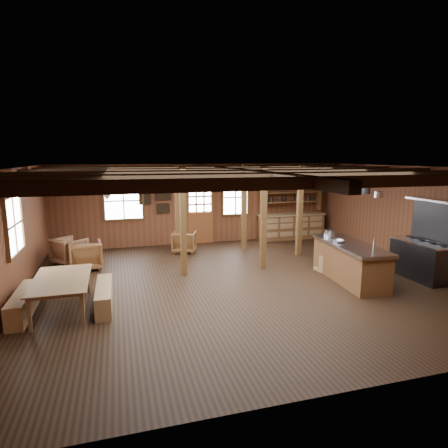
{
  "coord_description": "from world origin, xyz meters",
  "views": [
    {
      "loc": [
        -2.78,
        -8.33,
        3.05
      ],
      "look_at": [
        -0.04,
        1.27,
        1.25
      ],
      "focal_mm": 30.0,
      "sensor_mm": 36.0,
      "label": 1
    }
  ],
  "objects_px": {
    "kitchen_island": "(350,262)",
    "armchair_b": "(184,242)",
    "dining_table": "(64,294)",
    "commercial_range": "(425,253)",
    "armchair_c": "(69,251)",
    "armchair_a": "(86,255)"
  },
  "relations": [
    {
      "from": "kitchen_island",
      "to": "armchair_c",
      "type": "height_order",
      "value": "kitchen_island"
    },
    {
      "from": "kitchen_island",
      "to": "armchair_c",
      "type": "relative_size",
      "value": 3.13
    },
    {
      "from": "dining_table",
      "to": "armchair_b",
      "type": "xyz_separation_m",
      "value": [
        3.12,
        3.96,
        0.0
      ]
    },
    {
      "from": "kitchen_island",
      "to": "commercial_range",
      "type": "distance_m",
      "value": 1.99
    },
    {
      "from": "armchair_a",
      "to": "dining_table",
      "type": "bearing_deg",
      "value": 78.94
    },
    {
      "from": "armchair_b",
      "to": "armchair_c",
      "type": "relative_size",
      "value": 0.91
    },
    {
      "from": "dining_table",
      "to": "armchair_c",
      "type": "height_order",
      "value": "armchair_c"
    },
    {
      "from": "kitchen_island",
      "to": "armchair_b",
      "type": "xyz_separation_m",
      "value": [
        -3.47,
        3.89,
        -0.14
      ]
    },
    {
      "from": "kitchen_island",
      "to": "dining_table",
      "type": "xyz_separation_m",
      "value": [
        -6.59,
        -0.07,
        -0.14
      ]
    },
    {
      "from": "kitchen_island",
      "to": "armchair_b",
      "type": "relative_size",
      "value": 3.45
    },
    {
      "from": "kitchen_island",
      "to": "armchair_a",
      "type": "distance_m",
      "value": 6.97
    },
    {
      "from": "armchair_a",
      "to": "armchair_c",
      "type": "height_order",
      "value": "armchair_a"
    },
    {
      "from": "commercial_range",
      "to": "armchair_c",
      "type": "height_order",
      "value": "commercial_range"
    },
    {
      "from": "commercial_range",
      "to": "armchair_c",
      "type": "relative_size",
      "value": 2.44
    },
    {
      "from": "kitchen_island",
      "to": "dining_table",
      "type": "bearing_deg",
      "value": -174.69
    },
    {
      "from": "commercial_range",
      "to": "armchair_c",
      "type": "bearing_deg",
      "value": 156.21
    },
    {
      "from": "dining_table",
      "to": "kitchen_island",
      "type": "bearing_deg",
      "value": -90.0
    },
    {
      "from": "armchair_a",
      "to": "armchair_c",
      "type": "relative_size",
      "value": 1.04
    },
    {
      "from": "commercial_range",
      "to": "armchair_b",
      "type": "distance_m",
      "value": 6.9
    },
    {
      "from": "commercial_range",
      "to": "dining_table",
      "type": "relative_size",
      "value": 1.05
    },
    {
      "from": "kitchen_island",
      "to": "armchair_b",
      "type": "height_order",
      "value": "kitchen_island"
    },
    {
      "from": "commercial_range",
      "to": "dining_table",
      "type": "bearing_deg",
      "value": 178.09
    }
  ]
}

